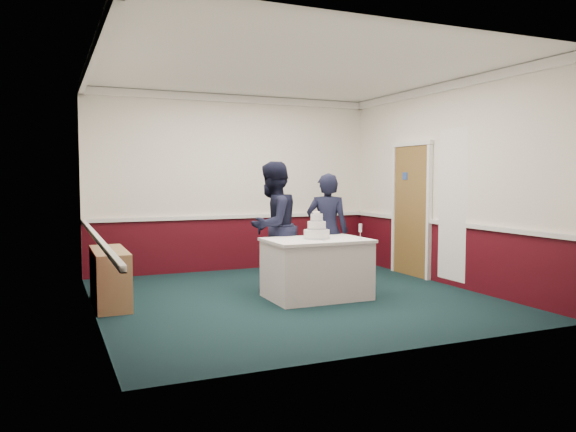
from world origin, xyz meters
name	(u,v)px	position (x,y,z in m)	size (l,w,h in m)	color
ground	(293,297)	(0.00, 0.00, 0.00)	(5.00, 5.00, 0.00)	black
room_shell	(280,151)	(0.08, 0.61, 1.97)	(5.00, 5.00, 3.00)	white
sideboard	(110,277)	(-2.28, 0.50, 0.35)	(0.41, 1.20, 0.70)	tan
cake_table	(317,268)	(0.28, -0.14, 0.40)	(1.32, 0.92, 0.79)	white
wedding_cake	(317,230)	(0.28, -0.14, 0.90)	(0.35, 0.35, 0.36)	white
cake_knife	(321,240)	(0.25, -0.34, 0.79)	(0.01, 0.22, 0.01)	silver
champagne_flute	(360,229)	(0.78, -0.42, 0.93)	(0.05, 0.05, 0.21)	silver
person_man	(273,226)	(-0.06, 0.56, 0.91)	(0.89, 0.69, 1.82)	black
person_woman	(327,231)	(0.72, 0.39, 0.83)	(0.60, 0.40, 1.66)	black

